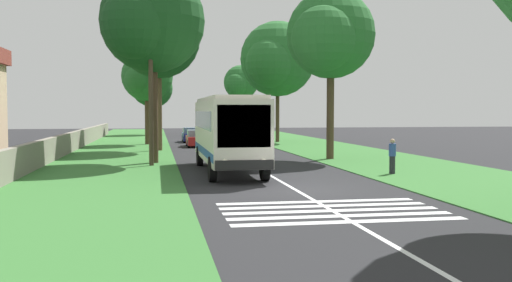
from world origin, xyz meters
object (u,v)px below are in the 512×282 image
Objects in this scene: trailing_car_1 at (192,135)px; roadside_tree_left_0 at (146,77)px; roadside_tree_right_1 at (276,61)px; roadside_tree_left_1 at (152,90)px; coach_bus at (228,129)px; roadside_tree_right_2 at (240,84)px; roadside_tree_right_0 at (328,37)px; utility_pole at (151,94)px; roadside_tree_left_3 at (150,24)px; pedestrian at (392,156)px; roadside_tree_left_2 at (157,40)px; trailing_car_0 at (197,139)px.

roadside_tree_left_0 is at bearing 130.58° from trailing_car_1.
roadside_tree_left_0 is 0.73× the size of roadside_tree_right_1.
coach_bus is at bearing -174.97° from roadside_tree_left_1.
roadside_tree_right_0 is at bearing 179.89° from roadside_tree_right_2.
roadside_tree_left_1 is (45.60, 4.02, 3.56)m from coach_bus.
coach_bus is 5.64m from utility_pole.
roadside_tree_right_2 is (40.19, -11.02, -1.53)m from roadside_tree_left_3.
coach_bus is 45.92m from roadside_tree_left_1.
trailing_car_1 is at bearing 14.19° from pedestrian.
trailing_car_1 is at bearing 157.34° from roadside_tree_right_2.
roadside_tree_left_2 reaches higher than utility_pole.
roadside_tree_left_1 is at bearing 13.66° from pedestrian.
utility_pole is (-1.81, -0.04, -4.08)m from roadside_tree_left_3.
utility_pole is at bearing 152.69° from roadside_tree_right_1.
trailing_car_1 is (7.34, 0.02, 0.00)m from trailing_car_0.
roadside_tree_right_1 is 1.53× the size of utility_pole.
coach_bus is at bearing 132.24° from roadside_tree_right_0.
roadside_tree_left_1 is 0.71× the size of roadside_tree_left_2.
roadside_tree_right_2 is 43.48m from utility_pole.
pedestrian is at bearing -149.37° from roadside_tree_left_2.
trailing_car_0 is 9.70m from roadside_tree_left_2.
utility_pole reaches higher than coach_bus.
roadside_tree_left_1 is (20.99, -0.35, -0.37)m from roadside_tree_left_0.
roadside_tree_left_2 is (16.20, 3.39, 6.32)m from coach_bus.
roadside_tree_left_2 is at bearing 30.63° from pedestrian.
coach_bus is at bearing -179.78° from trailing_car_0.
roadside_tree_right_0 is at bearing -161.70° from trailing_car_1.
pedestrian is (-2.49, -7.67, -1.24)m from coach_bus.
coach_bus is at bearing 171.07° from roadside_tree_right_2.
roadside_tree_left_3 is at bearing -178.40° from roadside_tree_left_0.
roadside_tree_right_2 reaches higher than roadside_tree_left_0.
roadside_tree_right_2 is (45.74, -7.19, 4.40)m from coach_bus.
roadside_tree_left_2 reaches higher than pedestrian.
roadside_tree_left_1 is 40.12m from roadside_tree_left_3.
trailing_car_0 is 7.34m from trailing_car_1.
trailing_car_0 is 17.89m from utility_pole.
coach_bus is 8.16m from pedestrian.
roadside_tree_right_2 is at bearing -89.32° from roadside_tree_left_1.
utility_pole is (-24.52, 3.69, 3.33)m from trailing_car_1.
roadside_tree_left_3 is 1.26× the size of roadside_tree_right_2.
roadside_tree_left_2 reaches higher than coach_bus.
pedestrian is (-30.75, -7.78, 0.24)m from trailing_car_1.
roadside_tree_right_2 reaches higher than trailing_car_1.
roadside_tree_right_2 is (21.12, -11.55, 0.47)m from roadside_tree_left_0.
trailing_car_0 is at bearing -179.81° from trailing_car_1.
roadside_tree_left_1 is at bearing 9.06° from trailing_car_0.
roadside_tree_right_2 is at bearing -14.66° from utility_pole.
utility_pole is (-17.18, 3.71, 3.33)m from trailing_car_0.
roadside_tree_left_2 is 14.35m from roadside_tree_right_0.
roadside_tree_left_1 is at bearing 5.03° from coach_bus.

